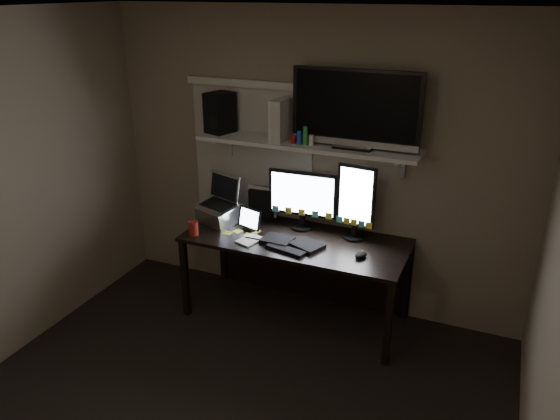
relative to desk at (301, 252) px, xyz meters
The scene contains 19 objects.
ceiling 2.49m from the desk, 90.00° to the right, with size 3.60×3.60×0.00m, color silver.
back_wall 0.74m from the desk, 90.00° to the left, with size 3.60×3.60×0.00m, color #7D7059.
window_blinds 0.96m from the desk, 156.69° to the left, with size 1.10×0.02×1.10m, color #BBB6A8.
desk is the anchor object (origin of this frame).
wall_shelf 0.91m from the desk, 90.00° to the left, with size 1.80×0.35×0.03m, color beige.
monitor_landscape 0.44m from the desk, 104.65° to the left, with size 0.58×0.06×0.51m, color black.
monitor_portrait 0.66m from the desk, ahead, with size 0.31×0.06×0.63m, color black.
keyboard 0.30m from the desk, 86.69° to the right, with size 0.50×0.20×0.03m, color black.
mouse 0.65m from the desk, 22.54° to the right, with size 0.07×0.12×0.04m, color black.
notepad 0.48m from the desk, 136.80° to the right, with size 0.15×0.21×0.01m, color silver.
tablet 0.51m from the desk, 163.69° to the right, with size 0.23×0.10×0.20m, color black.
file_sorter 0.55m from the desk, 158.94° to the left, with size 0.22×0.10×0.29m, color black.
laptop 0.82m from the desk, behind, with size 0.35×0.28×0.39m, color #B1B0B5.
cup 0.91m from the desk, 154.47° to the right, with size 0.08×0.08×0.12m, color maroon.
sticky_notes 0.53m from the desk, 158.72° to the right, with size 0.31×0.23×0.00m, color #F1EB41, non-canonical shape.
tv 1.28m from the desk, 11.16° to the left, with size 0.98×0.18×0.59m, color black.
game_console 1.11m from the desk, 158.28° to the left, with size 0.09×0.28×0.33m, color beige.
speaker 1.34m from the desk, behind, with size 0.18×0.22×0.33m, color black.
bottles 1.00m from the desk, 116.38° to the left, with size 0.23×0.05×0.15m, color #A50F0C, non-canonical shape.
Camera 1 is at (1.44, -2.29, 2.62)m, focal length 35.00 mm.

